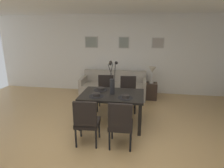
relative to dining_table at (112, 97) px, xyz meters
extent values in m
plane|color=tan|center=(0.00, -0.76, -0.65)|extent=(9.00, 9.00, 0.00)
cube|color=silver|center=(0.00, 2.49, 0.65)|extent=(9.00, 0.10, 2.60)
cube|color=white|center=(0.00, -0.36, 1.99)|extent=(9.00, 7.20, 0.08)
cube|color=black|center=(0.00, 0.00, 0.06)|extent=(1.40, 0.95, 0.05)
cube|color=black|center=(0.64, 0.42, -0.31)|extent=(0.07, 0.07, 0.69)
cube|color=black|center=(-0.64, 0.42, -0.31)|extent=(0.07, 0.07, 0.69)
cube|color=black|center=(0.64, -0.42, -0.31)|extent=(0.07, 0.07, 0.69)
cube|color=black|center=(-0.64, -0.42, -0.31)|extent=(0.07, 0.07, 0.69)
cube|color=black|center=(-0.34, -0.83, -0.23)|extent=(0.47, 0.47, 0.08)
cube|color=black|center=(-0.33, -1.02, 0.03)|extent=(0.42, 0.09, 0.48)
cylinder|color=black|center=(-0.17, -0.63, -0.46)|extent=(0.04, 0.04, 0.38)
cylinder|color=black|center=(-0.55, -0.66, -0.46)|extent=(0.04, 0.04, 0.38)
cylinder|color=black|center=(-0.14, -1.01, -0.46)|extent=(0.04, 0.04, 0.38)
cylinder|color=black|center=(-0.52, -1.04, -0.46)|extent=(0.04, 0.04, 0.38)
cube|color=black|center=(-0.32, 0.80, -0.23)|extent=(0.47, 0.47, 0.08)
cube|color=black|center=(-0.33, 0.99, 0.03)|extent=(0.42, 0.09, 0.48)
cylinder|color=black|center=(-0.49, 0.60, -0.46)|extent=(0.04, 0.04, 0.38)
cylinder|color=black|center=(-0.12, 0.63, -0.46)|extent=(0.04, 0.04, 0.38)
cylinder|color=black|center=(-0.52, 0.98, -0.46)|extent=(0.04, 0.04, 0.38)
cylinder|color=black|center=(-0.14, 1.01, -0.46)|extent=(0.04, 0.04, 0.38)
cube|color=black|center=(0.30, -0.82, -0.23)|extent=(0.45, 0.45, 0.08)
cube|color=black|center=(0.30, -1.01, 0.03)|extent=(0.42, 0.07, 0.48)
cylinder|color=black|center=(0.48, -0.63, -0.46)|extent=(0.04, 0.04, 0.38)
cylinder|color=black|center=(0.10, -0.64, -0.46)|extent=(0.04, 0.04, 0.38)
cylinder|color=black|center=(0.49, -1.01, -0.46)|extent=(0.04, 0.04, 0.38)
cylinder|color=black|center=(0.11, -1.02, -0.46)|extent=(0.04, 0.04, 0.38)
cube|color=black|center=(0.30, 0.79, -0.23)|extent=(0.47, 0.47, 0.08)
cube|color=black|center=(0.28, 0.98, 0.03)|extent=(0.42, 0.09, 0.48)
cylinder|color=black|center=(0.12, 0.59, -0.46)|extent=(0.04, 0.04, 0.38)
cylinder|color=black|center=(0.50, 0.61, -0.46)|extent=(0.04, 0.04, 0.38)
cylinder|color=black|center=(0.09, 0.97, -0.46)|extent=(0.04, 0.04, 0.38)
cylinder|color=black|center=(0.47, 0.99, -0.46)|extent=(0.04, 0.04, 0.38)
cylinder|color=#232326|center=(0.00, 0.00, 0.26)|extent=(0.11, 0.11, 0.34)
cylinder|color=black|center=(0.06, 0.02, 0.59)|extent=(0.05, 0.12, 0.37)
sphere|color=black|center=(0.09, 0.03, 0.79)|extent=(0.07, 0.07, 0.07)
cylinder|color=black|center=(-0.03, 0.05, 0.59)|extent=(0.08, 0.05, 0.38)
sphere|color=black|center=(-0.05, 0.08, 0.79)|extent=(0.07, 0.07, 0.07)
cylinder|color=black|center=(-0.02, -0.06, 0.59)|extent=(0.15, 0.06, 0.36)
sphere|color=black|center=(-0.03, -0.09, 0.79)|extent=(0.07, 0.07, 0.07)
cylinder|color=black|center=(-0.31, -0.21, 0.09)|extent=(0.32, 0.32, 0.01)
cylinder|color=#2D2826|center=(-0.31, -0.21, 0.12)|extent=(0.17, 0.17, 0.06)
cylinder|color=black|center=(-0.31, -0.21, 0.14)|extent=(0.13, 0.13, 0.04)
cylinder|color=black|center=(-0.31, 0.21, 0.09)|extent=(0.32, 0.32, 0.01)
cylinder|color=#2D2826|center=(-0.31, 0.21, 0.12)|extent=(0.17, 0.17, 0.06)
cylinder|color=black|center=(-0.31, 0.21, 0.14)|extent=(0.13, 0.13, 0.04)
cylinder|color=black|center=(0.32, -0.21, 0.09)|extent=(0.32, 0.32, 0.01)
cylinder|color=#2D2826|center=(0.32, -0.21, 0.12)|extent=(0.17, 0.17, 0.06)
cylinder|color=black|center=(0.32, -0.21, 0.14)|extent=(0.13, 0.13, 0.04)
cube|color=#A89E8E|center=(-0.26, 1.86, -0.44)|extent=(2.08, 0.84, 0.42)
cube|color=#A89E8E|center=(-0.26, 2.20, -0.04)|extent=(2.08, 0.16, 0.38)
cube|color=#A89E8E|center=(0.73, 1.86, -0.13)|extent=(0.10, 0.84, 0.20)
cube|color=#A89E8E|center=(-1.25, 1.86, -0.13)|extent=(0.10, 0.84, 0.20)
cube|color=#33261E|center=(0.94, 1.82, -0.39)|extent=(0.36, 0.36, 0.52)
cylinder|color=beige|center=(0.94, 1.82, -0.09)|extent=(0.12, 0.12, 0.08)
cylinder|color=beige|center=(0.94, 1.82, 0.09)|extent=(0.02, 0.02, 0.30)
cone|color=beige|center=(0.94, 1.82, 0.29)|extent=(0.22, 0.22, 0.18)
cube|color=#B2ADA3|center=(-1.10, 2.42, 1.05)|extent=(0.44, 0.02, 0.38)
cube|color=gray|center=(-1.10, 2.40, 1.05)|extent=(0.39, 0.01, 0.33)
cube|color=#B2ADA3|center=(0.00, 2.42, 1.05)|extent=(0.34, 0.02, 0.37)
cube|color=gray|center=(0.00, 2.40, 1.05)|extent=(0.29, 0.01, 0.32)
cube|color=#B2ADA3|center=(1.10, 2.42, 1.05)|extent=(0.39, 0.02, 0.33)
cube|color=#9E9389|center=(1.10, 2.40, 1.05)|extent=(0.34, 0.01, 0.28)
camera|label=1|loc=(0.65, -4.06, 1.51)|focal=31.01mm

